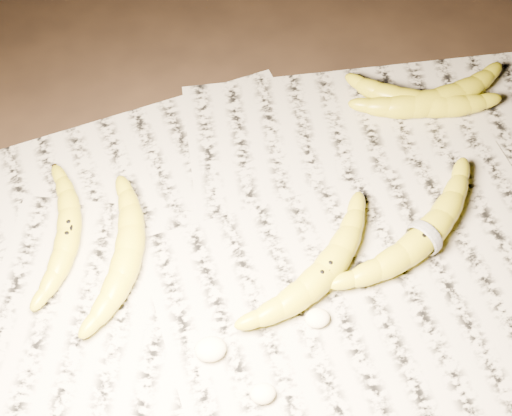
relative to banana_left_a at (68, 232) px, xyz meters
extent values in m
plane|color=black|center=(0.25, -0.05, -0.02)|extent=(3.00, 3.00, 0.00)
cube|color=#ADA794|center=(0.26, -0.08, -0.02)|extent=(0.90, 0.70, 0.01)
torus|color=white|center=(0.47, -0.10, 0.00)|extent=(0.03, 0.05, 0.05)
ellipsoid|color=#F3E4BC|center=(0.16, -0.20, -0.01)|extent=(0.04, 0.03, 0.02)
ellipsoid|color=#F3E4BC|center=(0.22, -0.26, -0.01)|extent=(0.03, 0.03, 0.02)
ellipsoid|color=#F3E4BC|center=(0.30, -0.18, -0.01)|extent=(0.03, 0.03, 0.02)
camera|label=1|loc=(0.16, -0.53, 0.82)|focal=50.00mm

